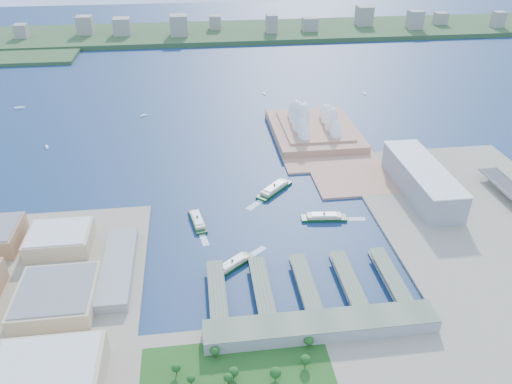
{
  "coord_description": "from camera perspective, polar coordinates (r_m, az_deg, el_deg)",
  "views": [
    {
      "loc": [
        -79.28,
        -432.29,
        320.72
      ],
      "look_at": [
        -13.04,
        80.97,
        18.0
      ],
      "focal_mm": 35.0,
      "sensor_mm": 36.0,
      "label": 1
    }
  ],
  "objects": [
    {
      "name": "far_skyline",
      "position": [
        1422.62,
        -4.24,
        18.85
      ],
      "size": [
        1900.0,
        140.0,
        55.0
      ],
      "primitive_type": null,
      "color": "gray",
      "rests_on": "far_shore"
    },
    {
      "name": "ferry_b",
      "position": [
        634.4,
        2.12,
        0.52
      ],
      "size": [
        52.34,
        52.99,
        11.23
      ],
      "primitive_type": null,
      "rotation": [
        0.0,
        0.0,
        -0.78
      ],
      "color": "#0D3516",
      "rests_on": "ground"
    },
    {
      "name": "boat_e",
      "position": [
        973.67,
        0.97,
        11.18
      ],
      "size": [
        4.57,
        12.12,
        2.92
      ],
      "primitive_type": null,
      "rotation": [
        0.0,
        0.0,
        0.07
      ],
      "color": "white",
      "rests_on": "ground"
    },
    {
      "name": "far_shore",
      "position": [
        1449.1,
        -4.24,
        17.7
      ],
      "size": [
        2200.0,
        260.0,
        12.0
      ],
      "primitive_type": "cube",
      "color": "#2D4926",
      "rests_on": "ground"
    },
    {
      "name": "east_land",
      "position": [
        591.59,
        27.08,
        -6.16
      ],
      "size": [
        240.0,
        500.0,
        3.0
      ],
      "primitive_type": "cube",
      "color": "gray",
      "rests_on": "ground"
    },
    {
      "name": "boat_c",
      "position": [
        997.44,
        12.27,
        10.97
      ],
      "size": [
        4.41,
        12.82,
        2.84
      ],
      "primitive_type": null,
      "rotation": [
        0.0,
        0.0,
        3.08
      ],
      "color": "white",
      "rests_on": "ground"
    },
    {
      "name": "boat_a",
      "position": [
        815.19,
        -22.79,
        4.78
      ],
      "size": [
        7.09,
        12.91,
        2.43
      ],
      "primitive_type": null,
      "rotation": [
        0.0,
        0.0,
        0.33
      ],
      "color": "white",
      "rests_on": "ground"
    },
    {
      "name": "west_land",
      "position": [
        488.02,
        -26.56,
        -14.56
      ],
      "size": [
        220.0,
        390.0,
        3.0
      ],
      "primitive_type": "cube",
      "color": "gray",
      "rests_on": "ground"
    },
    {
      "name": "boat_d",
      "position": [
        997.7,
        -25.42,
        8.71
      ],
      "size": [
        17.59,
        4.55,
        2.94
      ],
      "primitive_type": null,
      "rotation": [
        0.0,
        0.0,
        1.61
      ],
      "color": "white",
      "rests_on": "ground"
    },
    {
      "name": "terminal_building",
      "position": [
        440.95,
        7.48,
        -15.0
      ],
      "size": [
        200.0,
        28.0,
        12.0
      ],
      "primitive_type": "cube",
      "color": "gray",
      "rests_on": "south_land"
    },
    {
      "name": "opera_house",
      "position": [
        790.36,
        6.73,
        8.69
      ],
      "size": [
        134.0,
        180.0,
        58.0
      ],
      "primitive_type": null,
      "color": "white",
      "rests_on": "peninsula"
    },
    {
      "name": "peninsula",
      "position": [
        784.89,
        7.11,
        6.08
      ],
      "size": [
        135.0,
        220.0,
        3.0
      ],
      "primitive_type": "cube",
      "color": "#AB7A5D",
      "rests_on": "ground"
    },
    {
      "name": "ground",
      "position": [
        544.08,
        2.47,
        -5.83
      ],
      "size": [
        3000.0,
        3000.0,
        0.0
      ],
      "primitive_type": "plane",
      "color": "#10244B",
      "rests_on": "ground"
    },
    {
      "name": "ferry_wharves",
      "position": [
        486.06,
        5.62,
        -10.42
      ],
      "size": [
        184.0,
        90.0,
        9.3
      ],
      "primitive_type": null,
      "color": "#56634B",
      "rests_on": "ground"
    },
    {
      "name": "ferry_d",
      "position": [
        584.2,
        7.78,
        -2.71
      ],
      "size": [
        53.61,
        18.63,
        9.93
      ],
      "primitive_type": null,
      "rotation": [
        0.0,
        0.0,
        1.47
      ],
      "color": "#0D3516",
      "rests_on": "ground"
    },
    {
      "name": "boat_b",
      "position": [
        890.05,
        -12.72,
        8.55
      ],
      "size": [
        10.83,
        8.03,
        2.79
      ],
      "primitive_type": null,
      "rotation": [
        0.0,
        0.0,
        2.06
      ],
      "color": "white",
      "rests_on": "ground"
    },
    {
      "name": "ferry_a",
      "position": [
        576.86,
        -6.72,
        -3.13
      ],
      "size": [
        21.54,
        51.6,
        9.48
      ],
      "primitive_type": null,
      "rotation": [
        0.0,
        0.0,
        0.18
      ],
      "color": "#0D3516",
      "rests_on": "ground"
    },
    {
      "name": "west_buildings",
      "position": [
        502.94,
        -25.86,
        -10.56
      ],
      "size": [
        200.0,
        280.0,
        27.0
      ],
      "primitive_type": null,
      "color": "#9C724E",
      "rests_on": "west_land"
    },
    {
      "name": "ferry_c",
      "position": [
        508.36,
        -2.72,
        -8.14
      ],
      "size": [
        47.87,
        41.71,
        9.61
      ],
      "primitive_type": null,
      "rotation": [
        0.0,
        0.0,
        2.24
      ],
      "color": "#0D3516",
      "rests_on": "ground"
    },
    {
      "name": "toaster_building",
      "position": [
        654.06,
        18.4,
        1.32
      ],
      "size": [
        45.0,
        155.0,
        35.0
      ],
      "primitive_type": "cube",
      "color": "gray",
      "rests_on": "east_land"
    }
  ]
}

